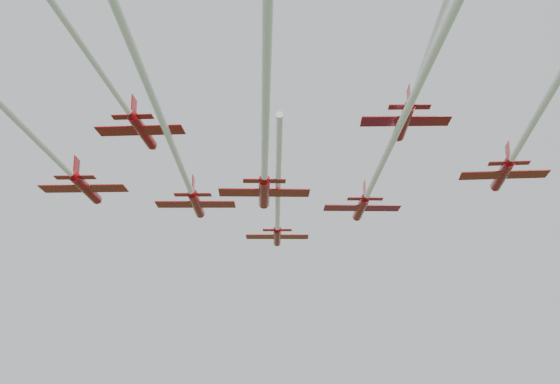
% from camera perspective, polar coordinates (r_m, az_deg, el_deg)
% --- Properties ---
extents(jet_lead, '(14.13, 50.03, 2.55)m').
position_cam_1_polar(jet_lead, '(95.33, -0.18, -1.71)').
color(jet_lead, '#A0040C').
extents(jet_row2_left, '(15.14, 55.42, 2.83)m').
position_cam_1_polar(jet_row2_left, '(81.60, -7.09, 1.47)').
color(jet_row2_left, '#A0040C').
extents(jet_row2_right, '(18.30, 64.68, 2.75)m').
position_cam_1_polar(jet_row2_right, '(78.47, 7.45, 2.05)').
color(jet_row2_right, '#A0040C').
extents(jet_row3_left, '(13.43, 57.39, 2.69)m').
position_cam_1_polar(jet_row3_left, '(71.91, -17.07, 3.38)').
color(jet_row3_left, '#A0040C').
extents(jet_row3_mid, '(15.26, 49.50, 2.93)m').
position_cam_1_polar(jet_row3_mid, '(74.41, -1.12, 2.17)').
color(jet_row3_mid, '#A0040C').
extents(jet_row3_right, '(10.98, 63.52, 2.75)m').
position_cam_1_polar(jet_row3_right, '(71.42, 18.13, 5.03)').
color(jet_row3_right, '#A0040C').
extents(jet_row4_left, '(10.26, 50.50, 2.34)m').
position_cam_1_polar(jet_row4_left, '(60.25, -12.89, 8.48)').
color(jet_row4_left, '#A0040C').
extents(jet_row4_right, '(13.64, 57.10, 2.34)m').
position_cam_1_polar(jet_row4_right, '(55.97, 11.10, 10.72)').
color(jet_row4_right, '#A0040C').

